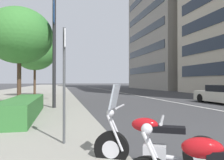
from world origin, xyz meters
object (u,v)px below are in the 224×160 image
object	(u,v)px
street_tree_mid_sidewalk	(19,36)
parking_sign_by_curb	(64,74)
motorcycle_nearest_camera	(152,145)
street_lamp_with_banners	(61,10)
street_tree_far_plaza	(35,53)

from	to	relation	value
street_tree_mid_sidewalk	parking_sign_by_curb	bearing A→B (deg)	-164.10
motorcycle_nearest_camera	street_lamp_with_banners	size ratio (longest dim) A/B	0.23
motorcycle_nearest_camera	street_tree_mid_sidewalk	xyz separation A→B (m)	(9.63, 3.78, 3.60)
motorcycle_nearest_camera	street_tree_far_plaza	bearing A→B (deg)	-50.95
street_lamp_with_banners	street_tree_far_plaza	distance (m)	10.89
parking_sign_by_curb	street_tree_far_plaza	distance (m)	18.12
motorcycle_nearest_camera	street_tree_mid_sidewalk	bearing A→B (deg)	-41.28
street_lamp_with_banners	street_tree_mid_sidewalk	distance (m)	2.75
motorcycle_nearest_camera	street_tree_mid_sidewalk	distance (m)	10.95
street_tree_far_plaza	street_tree_mid_sidewalk	bearing A→B (deg)	-178.66
parking_sign_by_curb	street_tree_mid_sidewalk	distance (m)	8.77
parking_sign_by_curb	street_tree_mid_sidewalk	world-z (taller)	street_tree_mid_sidewalk
parking_sign_by_curb	street_tree_mid_sidewalk	size ratio (longest dim) A/B	0.47
motorcycle_nearest_camera	street_tree_far_plaza	world-z (taller)	street_tree_far_plaza
motorcycle_nearest_camera	street_tree_far_plaza	size ratio (longest dim) A/B	0.34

